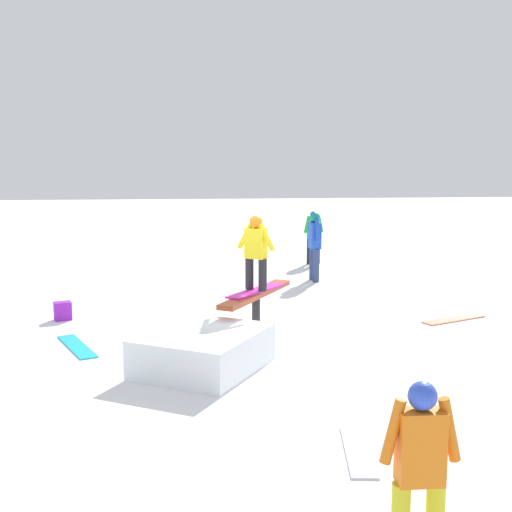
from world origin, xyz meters
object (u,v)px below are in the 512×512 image
at_px(loose_snowboard_cyan, 77,346).
at_px(loose_snowboard_coral, 454,319).
at_px(bystander_orange, 420,468).
at_px(bystander_green, 314,234).
at_px(rail_feature, 256,299).
at_px(backpack_on_snow, 63,311).
at_px(bystander_blue, 315,243).
at_px(main_rider_on_rail, 256,255).
at_px(loose_snowboard_white, 358,451).

bearing_deg(loose_snowboard_cyan, loose_snowboard_coral, 76.49).
xyz_separation_m(bystander_orange, bystander_green, (13.99, -1.45, -0.05)).
relative_size(bystander_green, loose_snowboard_cyan, 0.98).
distance_m(rail_feature, backpack_on_snow, 3.82).
bearing_deg(loose_snowboard_coral, bystander_blue, 91.36).
height_order(loose_snowboard_cyan, loose_snowboard_coral, same).
relative_size(bystander_orange, backpack_on_snow, 4.48).
bearing_deg(main_rider_on_rail, loose_snowboard_cyan, 132.79).
relative_size(rail_feature, main_rider_on_rail, 1.65).
distance_m(bystander_orange, loose_snowboard_cyan, 7.37).
bearing_deg(loose_snowboard_coral, loose_snowboard_white, -144.17).
distance_m(main_rider_on_rail, bystander_blue, 5.25).
distance_m(loose_snowboard_white, loose_snowboard_coral, 6.25).
xyz_separation_m(main_rider_on_rail, bystander_orange, (-6.66, -0.69, -0.57)).
height_order(rail_feature, loose_snowboard_coral, rail_feature).
distance_m(rail_feature, main_rider_on_rail, 0.75).
bearing_deg(bystander_blue, loose_snowboard_white, 166.97).
xyz_separation_m(bystander_blue, backpack_on_snow, (-3.37, 5.24, -0.75)).
relative_size(rail_feature, backpack_on_snow, 6.28).
bearing_deg(loose_snowboard_coral, loose_snowboard_cyan, 165.40).
bearing_deg(loose_snowboard_white, loose_snowboard_cyan, -133.01).
bearing_deg(loose_snowboard_white, bystander_green, 179.41).
bearing_deg(main_rider_on_rail, bystander_green, 20.91).
distance_m(loose_snowboard_cyan, loose_snowboard_coral, 6.78).
relative_size(bystander_green, loose_snowboard_white, 1.12).
bearing_deg(bystander_blue, bystander_green, -15.30).
distance_m(rail_feature, bystander_orange, 6.70).
xyz_separation_m(main_rider_on_rail, bystander_green, (7.33, -2.14, -0.62)).
xyz_separation_m(bystander_blue, bystander_green, (2.42, -0.37, -0.12)).
relative_size(rail_feature, loose_snowboard_coral, 1.58).
bearing_deg(bystander_green, main_rider_on_rail, 57.01).
bearing_deg(loose_snowboard_cyan, bystander_blue, 113.80).
bearing_deg(rail_feature, loose_snowboard_cyan, 124.92).
bearing_deg(backpack_on_snow, bystander_orange, 95.72).
height_order(loose_snowboard_coral, backpack_on_snow, backpack_on_snow).
xyz_separation_m(bystander_orange, loose_snowboard_coral, (7.63, -3.06, -0.84)).
bearing_deg(backpack_on_snow, bystander_blue, -168.40).
xyz_separation_m(bystander_blue, loose_snowboard_white, (-9.41, 1.04, -0.91)).
relative_size(main_rider_on_rail, bystander_orange, 0.85).
relative_size(loose_snowboard_white, backpack_on_snow, 3.75).
relative_size(bystander_orange, loose_snowboard_cyan, 1.04).
bearing_deg(backpack_on_snow, rail_feature, 134.83).
xyz_separation_m(main_rider_on_rail, loose_snowboard_white, (-4.50, -0.73, -1.41)).
bearing_deg(backpack_on_snow, loose_snowboard_cyan, 85.74).
height_order(bystander_orange, loose_snowboard_white, bystander_orange).
height_order(main_rider_on_rail, backpack_on_snow, main_rider_on_rail).
xyz_separation_m(bystander_orange, backpack_on_snow, (8.20, 4.16, -0.69)).
bearing_deg(bystander_orange, loose_snowboard_cyan, -61.02).
distance_m(loose_snowboard_cyan, loose_snowboard_white, 5.57).
xyz_separation_m(rail_feature, loose_snowboard_white, (-4.50, -0.73, -0.66)).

